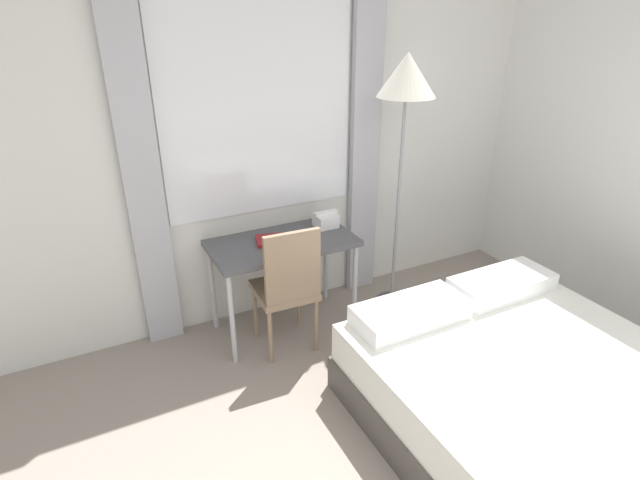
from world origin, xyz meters
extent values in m
cube|color=silver|center=(0.00, 2.71, 1.35)|extent=(5.50, 0.05, 2.70)
cube|color=white|center=(-0.04, 2.68, 1.60)|extent=(1.40, 0.01, 1.50)
cube|color=#B2B2BC|center=(-0.88, 2.64, 1.30)|extent=(0.24, 0.06, 2.60)
cube|color=#B2B2BC|center=(0.80, 2.64, 1.30)|extent=(0.24, 0.06, 2.60)
cube|color=#4C4C51|center=(-0.04, 2.35, 0.71)|extent=(1.03, 0.54, 0.04)
cylinder|color=#B2B2B7|center=(-0.51, 2.12, 0.34)|extent=(0.04, 0.04, 0.69)
cylinder|color=#B2B2B7|center=(0.44, 2.12, 0.34)|extent=(0.04, 0.04, 0.69)
cylinder|color=#B2B2B7|center=(-0.51, 2.59, 0.34)|extent=(0.04, 0.04, 0.69)
cylinder|color=#B2B2B7|center=(0.44, 2.59, 0.34)|extent=(0.04, 0.04, 0.69)
cube|color=#8C7259|center=(-0.12, 2.16, 0.44)|extent=(0.42, 0.42, 0.05)
cube|color=#8C7259|center=(-0.12, 1.98, 0.71)|extent=(0.38, 0.06, 0.49)
cylinder|color=#8C7259|center=(-0.29, 2.00, 0.21)|extent=(0.03, 0.03, 0.42)
cylinder|color=#8C7259|center=(0.05, 1.98, 0.21)|extent=(0.03, 0.03, 0.42)
cylinder|color=#8C7259|center=(-0.28, 2.34, 0.21)|extent=(0.03, 0.03, 0.42)
cylinder|color=#8C7259|center=(0.06, 2.32, 0.21)|extent=(0.03, 0.03, 0.42)
cube|color=#4C4742|center=(0.78, 0.60, 0.11)|extent=(1.68, 2.04, 0.23)
cube|color=silver|center=(0.78, 0.60, 0.35)|extent=(1.65, 2.00, 0.25)
cube|color=white|center=(0.41, 1.42, 0.54)|extent=(0.71, 0.32, 0.12)
cube|color=white|center=(1.16, 1.42, 0.54)|extent=(0.71, 0.32, 0.12)
cylinder|color=#4C4C51|center=(0.89, 2.27, 0.01)|extent=(0.25, 0.25, 0.03)
cylinder|color=gray|center=(0.89, 2.27, 0.85)|extent=(0.02, 0.02, 1.64)
cone|color=silver|center=(0.89, 2.27, 1.81)|extent=(0.41, 0.41, 0.29)
cube|color=white|center=(0.35, 2.44, 0.78)|extent=(0.16, 0.15, 0.10)
cube|color=white|center=(0.35, 2.44, 0.84)|extent=(0.18, 0.05, 0.02)
cube|color=maroon|center=(-0.11, 2.37, 0.74)|extent=(0.26, 0.24, 0.02)
cube|color=white|center=(-0.11, 2.37, 0.74)|extent=(0.24, 0.22, 0.01)
camera|label=1|loc=(-1.26, -0.62, 2.23)|focal=28.00mm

